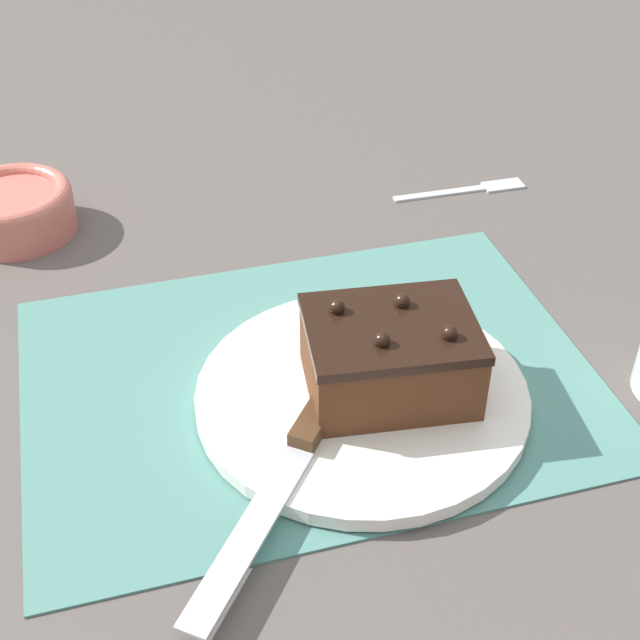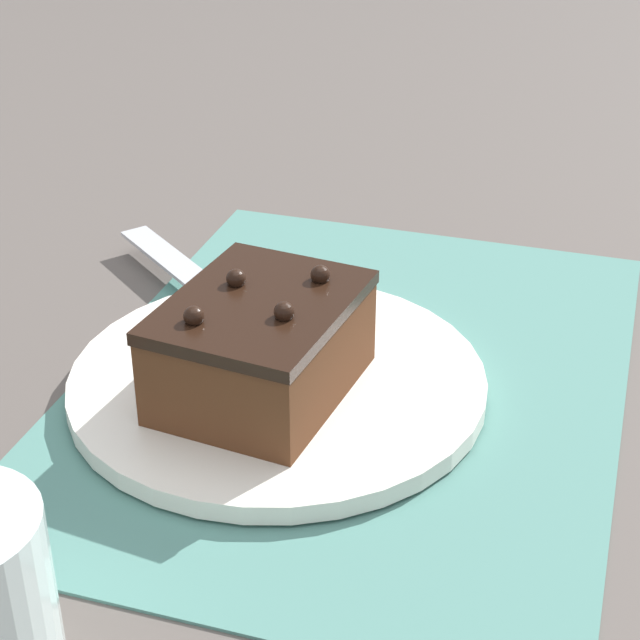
{
  "view_description": "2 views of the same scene",
  "coord_description": "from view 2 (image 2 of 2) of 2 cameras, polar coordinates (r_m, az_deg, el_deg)",
  "views": [
    {
      "loc": [
        -0.14,
        -0.53,
        0.48
      ],
      "look_at": [
        0.0,
        -0.02,
        0.07
      ],
      "focal_mm": 50.0,
      "sensor_mm": 36.0,
      "label": 1
    },
    {
      "loc": [
        0.56,
        0.15,
        0.38
      ],
      "look_at": [
        -0.0,
        -0.02,
        0.04
      ],
      "focal_mm": 60.0,
      "sensor_mm": 36.0,
      "label": 2
    }
  ],
  "objects": [
    {
      "name": "ground_plane",
      "position": [
        0.69,
        1.8,
        -3.19
      ],
      "size": [
        3.0,
        3.0,
        0.0
      ],
      "primitive_type": "plane",
      "color": "#544C47"
    },
    {
      "name": "placemat_woven",
      "position": [
        0.69,
        1.8,
        -3.05
      ],
      "size": [
        0.46,
        0.34,
        0.0
      ],
      "primitive_type": "cube",
      "color": "slate",
      "rests_on": "ground_plane"
    },
    {
      "name": "cake_plate",
      "position": [
        0.67,
        -2.27,
        -3.29
      ],
      "size": [
        0.26,
        0.26,
        0.01
      ],
      "color": "white",
      "rests_on": "placemat_woven"
    },
    {
      "name": "chocolate_cake",
      "position": [
        0.64,
        -3.17,
        -1.37
      ],
      "size": [
        0.14,
        0.11,
        0.07
      ],
      "rotation": [
        0.0,
        0.0,
        -0.12
      ],
      "color": "#512D19",
      "rests_on": "cake_plate"
    },
    {
      "name": "serving_knife",
      "position": [
        0.74,
        -4.57,
        0.75
      ],
      "size": [
        0.16,
        0.2,
        0.01
      ],
      "rotation": [
        0.0,
        0.0,
        2.47
      ],
      "color": "#472D19",
      "rests_on": "cake_plate"
    }
  ]
}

